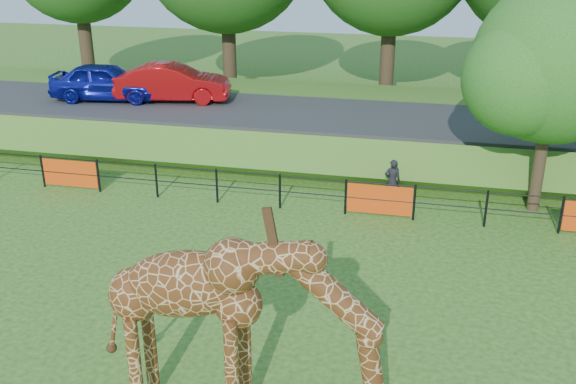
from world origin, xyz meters
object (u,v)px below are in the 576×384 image
car_red (173,83)px  visitor (392,181)px  giraffe (247,334)px  car_blue (106,82)px  tree_east (558,68)px

car_red → visitor: car_red is taller
giraffe → car_red: 17.47m
giraffe → car_blue: 18.46m
giraffe → tree_east: tree_east is taller
car_blue → tree_east: tree_east is taller
car_red → tree_east: tree_east is taller
car_blue → tree_east: size_ratio=0.66×
car_red → visitor: size_ratio=3.34×
car_blue → tree_east: (16.34, -4.51, 2.10)m
giraffe → car_blue: size_ratio=1.13×
car_blue → car_red: size_ratio=0.97×
car_blue → visitor: 13.03m
car_blue → car_red: bearing=-89.1°
car_red → tree_east: 14.64m
car_red → visitor: 10.79m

